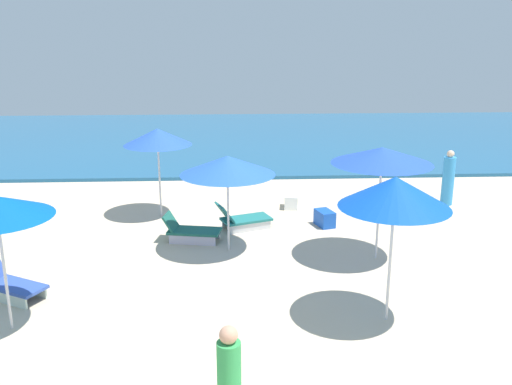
{
  "coord_description": "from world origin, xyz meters",
  "views": [
    {
      "loc": [
        -2.13,
        -3.72,
        4.98
      ],
      "look_at": [
        -1.44,
        10.26,
        0.95
      ],
      "focal_mm": 39.86,
      "sensor_mm": 36.0,
      "label": 1
    }
  ],
  "objects_px": {
    "umbrella_2": "(158,137)",
    "lounge_chair_8_1": "(190,231)",
    "umbrella_3": "(395,192)",
    "lounge_chair_8_0": "(242,219)",
    "umbrella_8": "(228,165)",
    "beachgoer_2": "(448,180)",
    "cooler_box_0": "(325,218)",
    "cooler_box_1": "(291,201)",
    "umbrella_0": "(382,156)",
    "lounge_chair_6_0": "(10,285)",
    "beachgoer_0": "(229,385)"
  },
  "relations": [
    {
      "from": "cooler_box_0",
      "to": "umbrella_0",
      "type": "bearing_deg",
      "value": -177.82
    },
    {
      "from": "cooler_box_0",
      "to": "lounge_chair_8_1",
      "type": "bearing_deg",
      "value": 87.95
    },
    {
      "from": "cooler_box_1",
      "to": "lounge_chair_8_0",
      "type": "bearing_deg",
      "value": 146.9
    },
    {
      "from": "beachgoer_0",
      "to": "cooler_box_1",
      "type": "bearing_deg",
      "value": 59.38
    },
    {
      "from": "umbrella_0",
      "to": "umbrella_8",
      "type": "relative_size",
      "value": 1.13
    },
    {
      "from": "cooler_box_0",
      "to": "beachgoer_2",
      "type": "bearing_deg",
      "value": -83.67
    },
    {
      "from": "umbrella_0",
      "to": "lounge_chair_6_0",
      "type": "relative_size",
      "value": 1.76
    },
    {
      "from": "cooler_box_1",
      "to": "lounge_chair_6_0",
      "type": "bearing_deg",
      "value": 138.89
    },
    {
      "from": "umbrella_8",
      "to": "cooler_box_1",
      "type": "xyz_separation_m",
      "value": [
        1.82,
        3.17,
        -1.84
      ]
    },
    {
      "from": "umbrella_0",
      "to": "lounge_chair_6_0",
      "type": "bearing_deg",
      "value": -168.16
    },
    {
      "from": "lounge_chair_8_1",
      "to": "umbrella_0",
      "type": "bearing_deg",
      "value": -96.64
    },
    {
      "from": "lounge_chair_8_0",
      "to": "cooler_box_0",
      "type": "xyz_separation_m",
      "value": [
        2.17,
        0.14,
        -0.06
      ]
    },
    {
      "from": "cooler_box_1",
      "to": "beachgoer_0",
      "type": "bearing_deg",
      "value": 176.0
    },
    {
      "from": "umbrella_0",
      "to": "beachgoer_0",
      "type": "relative_size",
      "value": 1.64
    },
    {
      "from": "lounge_chair_6_0",
      "to": "cooler_box_0",
      "type": "distance_m",
      "value": 7.73
    },
    {
      "from": "beachgoer_2",
      "to": "cooler_box_1",
      "type": "bearing_deg",
      "value": 102.75
    },
    {
      "from": "umbrella_2",
      "to": "umbrella_8",
      "type": "xyz_separation_m",
      "value": [
        1.87,
        -2.67,
        -0.17
      ]
    },
    {
      "from": "lounge_chair_8_0",
      "to": "cooler_box_1",
      "type": "bearing_deg",
      "value": -60.76
    },
    {
      "from": "umbrella_8",
      "to": "umbrella_3",
      "type": "bearing_deg",
      "value": -51.36
    },
    {
      "from": "beachgoer_0",
      "to": "lounge_chair_6_0",
      "type": "bearing_deg",
      "value": 115.87
    },
    {
      "from": "cooler_box_0",
      "to": "lounge_chair_6_0",
      "type": "bearing_deg",
      "value": 102.21
    },
    {
      "from": "umbrella_0",
      "to": "lounge_chair_8_1",
      "type": "distance_m",
      "value": 4.91
    },
    {
      "from": "umbrella_2",
      "to": "lounge_chair_8_1",
      "type": "bearing_deg",
      "value": -65.4
    },
    {
      "from": "umbrella_0",
      "to": "umbrella_2",
      "type": "bearing_deg",
      "value": 147.1
    },
    {
      "from": "umbrella_3",
      "to": "lounge_chair_8_1",
      "type": "distance_m",
      "value": 5.92
    },
    {
      "from": "umbrella_0",
      "to": "umbrella_3",
      "type": "height_order",
      "value": "umbrella_3"
    },
    {
      "from": "lounge_chair_6_0",
      "to": "lounge_chair_8_0",
      "type": "distance_m",
      "value": 5.85
    },
    {
      "from": "lounge_chair_8_0",
      "to": "lounge_chair_8_1",
      "type": "distance_m",
      "value": 1.51
    },
    {
      "from": "beachgoer_0",
      "to": "umbrella_2",
      "type": "bearing_deg",
      "value": 81.86
    },
    {
      "from": "cooler_box_0",
      "to": "beachgoer_0",
      "type": "bearing_deg",
      "value": 144.91
    },
    {
      "from": "umbrella_3",
      "to": "umbrella_8",
      "type": "relative_size",
      "value": 1.17
    },
    {
      "from": "umbrella_3",
      "to": "lounge_chair_8_0",
      "type": "bearing_deg",
      "value": 116.43
    },
    {
      "from": "beachgoer_0",
      "to": "beachgoer_2",
      "type": "distance_m",
      "value": 11.58
    },
    {
      "from": "umbrella_3",
      "to": "umbrella_2",
      "type": "bearing_deg",
      "value": 127.09
    },
    {
      "from": "umbrella_0",
      "to": "umbrella_3",
      "type": "distance_m",
      "value": 2.85
    },
    {
      "from": "lounge_chair_8_1",
      "to": "beachgoer_0",
      "type": "height_order",
      "value": "beachgoer_0"
    },
    {
      "from": "umbrella_2",
      "to": "beachgoer_0",
      "type": "xyz_separation_m",
      "value": [
        1.86,
        -9.03,
        -1.47
      ]
    },
    {
      "from": "beachgoer_2",
      "to": "umbrella_0",
      "type": "bearing_deg",
      "value": 153.3
    },
    {
      "from": "lounge_chair_8_1",
      "to": "lounge_chair_6_0",
      "type": "bearing_deg",
      "value": 141.58
    },
    {
      "from": "lounge_chair_8_1",
      "to": "beachgoer_0",
      "type": "distance_m",
      "value": 7.05
    },
    {
      "from": "beachgoer_0",
      "to": "umbrella_3",
      "type": "bearing_deg",
      "value": 25.97
    },
    {
      "from": "beachgoer_2",
      "to": "umbrella_8",
      "type": "bearing_deg",
      "value": 128.43
    },
    {
      "from": "umbrella_3",
      "to": "lounge_chair_8_1",
      "type": "height_order",
      "value": "umbrella_3"
    },
    {
      "from": "cooler_box_1",
      "to": "cooler_box_0",
      "type": "bearing_deg",
      "value": -149.46
    },
    {
      "from": "umbrella_3",
      "to": "lounge_chair_6_0",
      "type": "distance_m",
      "value": 7.4
    },
    {
      "from": "umbrella_8",
      "to": "beachgoer_2",
      "type": "distance_m",
      "value": 7.32
    },
    {
      "from": "lounge_chair_8_1",
      "to": "cooler_box_1",
      "type": "xyz_separation_m",
      "value": [
        2.74,
        2.56,
        -0.06
      ]
    },
    {
      "from": "lounge_chair_8_1",
      "to": "beachgoer_2",
      "type": "height_order",
      "value": "beachgoer_2"
    },
    {
      "from": "umbrella_2",
      "to": "umbrella_8",
      "type": "relative_size",
      "value": 1.08
    },
    {
      "from": "umbrella_0",
      "to": "lounge_chair_8_1",
      "type": "height_order",
      "value": "umbrella_0"
    }
  ]
}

